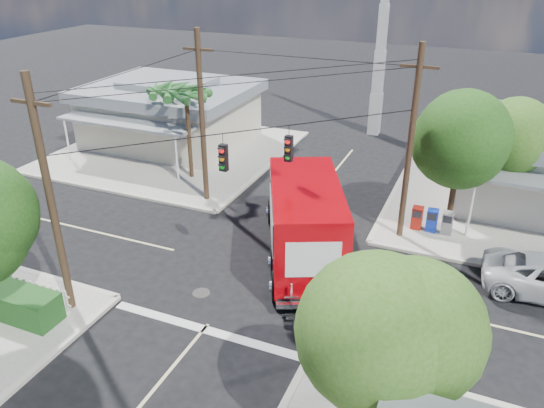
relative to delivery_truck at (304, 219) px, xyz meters
The scene contains 15 objects.
ground 3.03m from the delivery_truck, 134.17° to the right, with size 120.00×120.00×0.00m, color black.
sidewalk_ne 13.21m from the delivery_truck, 44.85° to the left, with size 14.12×14.12×0.14m.
sidewalk_nw 15.64m from the delivery_truck, 143.55° to the left, with size 14.12×14.12×0.14m.
road_markings 4.03m from the delivery_truck, 117.21° to the right, with size 32.00×32.00×0.01m.
building_nw 17.38m from the delivery_truck, 141.55° to the left, with size 10.80×10.20×4.30m.
radio_tower 18.74m from the delivery_truck, 93.46° to the left, with size 0.80×0.80×17.00m.
tree_ne_front 8.08m from the delivery_truck, 42.33° to the left, with size 4.21×4.14×6.66m.
tree_ne_back 11.20m from the delivery_truck, 41.68° to the left, with size 3.77×3.66×5.82m.
tree_se 10.61m from the delivery_truck, 58.75° to the right, with size 3.67×3.54×5.62m.
palm_nw_front 11.25m from the delivery_truck, 147.32° to the left, with size 3.01×3.08×5.59m.
palm_nw_back 13.59m from the delivery_truck, 146.53° to the left, with size 3.01×3.08×5.19m.
utility_poles 4.19m from the delivery_truck, behind, with size 12.00×10.68×9.00m.
picket_fence 11.95m from the delivery_truck, 142.36° to the right, with size 5.94×0.06×1.00m.
vending_boxes 6.80m from the delivery_truck, 42.89° to the left, with size 1.90×0.50×1.10m.
delivery_truck is the anchor object (origin of this frame).
Camera 1 is at (8.18, -17.32, 12.44)m, focal length 35.00 mm.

